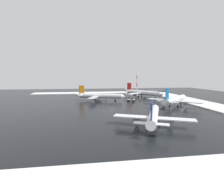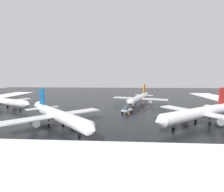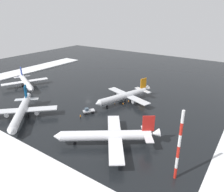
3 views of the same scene
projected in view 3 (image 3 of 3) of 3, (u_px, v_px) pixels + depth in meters
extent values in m
plane|color=black|center=(88.00, 97.00, 106.03)|extent=(240.00, 240.00, 0.00)
cube|color=white|center=(9.00, 75.00, 141.36)|extent=(14.00, 116.00, 0.47)
cylinder|color=silver|center=(124.00, 96.00, 98.79)|extent=(11.22, 25.66, 2.96)
cone|color=silver|center=(97.00, 104.00, 91.00)|extent=(3.33, 2.88, 2.81)
cone|color=silver|center=(146.00, 89.00, 106.50)|extent=(3.38, 3.75, 2.88)
cube|color=silver|center=(139.00, 100.00, 95.01)|extent=(11.94, 7.27, 0.31)
cylinder|color=gray|center=(135.00, 101.00, 96.39)|extent=(2.60, 3.36, 1.74)
cube|color=silver|center=(118.00, 91.00, 105.67)|extent=(11.94, 7.27, 0.31)
cylinder|color=gray|center=(120.00, 94.00, 104.45)|extent=(2.60, 3.36, 1.74)
cube|color=orange|center=(143.00, 83.00, 104.15)|extent=(1.42, 3.40, 4.87)
cube|color=silver|center=(147.00, 92.00, 103.36)|extent=(4.68, 3.49, 0.21)
cube|color=silver|center=(139.00, 89.00, 107.26)|extent=(4.68, 3.49, 0.21)
cylinder|color=black|center=(107.00, 104.00, 94.22)|extent=(0.21, 0.21, 0.61)
cylinder|color=black|center=(107.00, 106.00, 94.69)|extent=(0.60, 1.00, 0.96)
cylinder|color=black|center=(131.00, 99.00, 99.29)|extent=(0.21, 0.21, 0.61)
cylinder|color=black|center=(130.00, 101.00, 99.76)|extent=(0.60, 1.00, 0.96)
cylinder|color=black|center=(125.00, 96.00, 102.15)|extent=(0.21, 0.21, 0.61)
cylinder|color=black|center=(125.00, 99.00, 102.62)|extent=(0.60, 1.00, 0.96)
cylinder|color=silver|center=(21.00, 112.00, 82.96)|extent=(21.18, 21.46, 3.07)
cone|color=silver|center=(11.00, 132.00, 69.57)|extent=(3.60, 3.59, 2.92)
cone|color=silver|center=(28.00, 97.00, 96.32)|extent=(4.12, 4.13, 2.99)
cube|color=silver|center=(42.00, 109.00, 86.72)|extent=(11.15, 11.06, 0.32)
cylinder|color=gray|center=(37.00, 112.00, 86.35)|extent=(3.44, 3.45, 1.81)
cube|color=silver|center=(2.00, 111.00, 84.36)|extent=(11.15, 11.06, 0.32)
cylinder|color=gray|center=(7.00, 114.00, 84.57)|extent=(3.44, 3.45, 1.81)
cube|color=#0C5999|center=(26.00, 91.00, 93.11)|extent=(2.76, 2.80, 5.06)
cube|color=silver|center=(33.00, 99.00, 94.67)|extent=(4.74, 4.71, 0.22)
cube|color=silver|center=(20.00, 100.00, 93.81)|extent=(4.74, 4.71, 0.22)
cylinder|color=black|center=(16.00, 128.00, 74.78)|extent=(0.22, 0.22, 0.63)
cylinder|color=black|center=(16.00, 131.00, 75.26)|extent=(0.92, 0.93, 0.99)
cylinder|color=black|center=(28.00, 112.00, 86.26)|extent=(0.22, 0.22, 0.63)
cylinder|color=black|center=(28.00, 115.00, 86.74)|extent=(0.92, 0.93, 0.99)
cylinder|color=black|center=(17.00, 113.00, 85.63)|extent=(0.22, 0.22, 0.63)
cylinder|color=black|center=(18.00, 116.00, 86.11)|extent=(0.92, 0.93, 0.99)
cylinder|color=white|center=(106.00, 136.00, 67.56)|extent=(24.39, 19.08, 3.17)
cone|color=white|center=(57.00, 136.00, 67.16)|extent=(3.58, 3.75, 3.01)
cone|color=white|center=(155.00, 133.00, 67.76)|extent=(4.27, 4.14, 3.08)
cube|color=white|center=(116.00, 151.00, 60.64)|extent=(10.47, 12.18, 0.34)
cylinder|color=gray|center=(114.00, 150.00, 62.70)|extent=(3.65, 3.37, 1.86)
cube|color=white|center=(114.00, 124.00, 74.83)|extent=(10.47, 12.18, 0.34)
cylinder|color=gray|center=(113.00, 129.00, 73.43)|extent=(3.65, 3.37, 1.86)
cube|color=red|center=(148.00, 124.00, 66.43)|extent=(3.20, 2.47, 5.21)
cube|color=white|center=(149.00, 139.00, 65.16)|extent=(4.60, 5.03, 0.22)
cube|color=white|center=(146.00, 129.00, 70.36)|extent=(4.60, 5.03, 0.22)
cylinder|color=black|center=(74.00, 140.00, 67.81)|extent=(0.22, 0.22, 0.65)
cylinder|color=black|center=(75.00, 144.00, 68.31)|extent=(1.02, 0.87, 1.02)
cylinder|color=black|center=(115.00, 143.00, 66.24)|extent=(0.22, 0.22, 0.65)
cylinder|color=black|center=(115.00, 147.00, 66.74)|extent=(1.02, 0.87, 1.02)
cylinder|color=black|center=(115.00, 136.00, 70.05)|extent=(0.22, 0.22, 0.65)
cylinder|color=black|center=(115.00, 139.00, 70.55)|extent=(1.02, 0.87, 1.02)
cylinder|color=white|center=(26.00, 82.00, 118.07)|extent=(23.75, 12.82, 2.81)
cone|color=white|center=(31.00, 90.00, 107.38)|extent=(2.91, 3.25, 2.67)
cone|color=white|center=(21.00, 75.00, 128.71)|extent=(3.68, 3.40, 2.74)
cube|color=white|center=(38.00, 80.00, 123.38)|extent=(7.76, 11.29, 0.30)
cylinder|color=gray|center=(35.00, 82.00, 122.57)|extent=(3.24, 2.67, 1.65)
cube|color=white|center=(12.00, 84.00, 116.90)|extent=(7.76, 11.29, 0.30)
cylinder|color=gray|center=(16.00, 85.00, 117.67)|extent=(3.24, 2.67, 1.65)
cube|color=navy|center=(21.00, 71.00, 126.00)|extent=(3.14, 1.64, 4.63)
cube|color=white|center=(27.00, 76.00, 128.24)|extent=(3.60, 4.50, 0.20)
cube|color=white|center=(18.00, 77.00, 125.87)|extent=(3.60, 4.50, 0.20)
cylinder|color=black|center=(30.00, 89.00, 111.60)|extent=(0.20, 0.20, 0.58)
cylinder|color=black|center=(30.00, 91.00, 112.04)|extent=(0.95, 0.64, 0.91)
cylinder|color=black|center=(29.00, 83.00, 121.38)|extent=(0.20, 0.20, 0.58)
cylinder|color=black|center=(29.00, 85.00, 121.82)|extent=(0.95, 0.64, 0.91)
cylinder|color=black|center=(22.00, 84.00, 119.64)|extent=(0.20, 0.20, 0.58)
cylinder|color=black|center=(22.00, 86.00, 120.08)|extent=(0.95, 0.64, 0.91)
cube|color=silver|center=(89.00, 111.00, 88.92)|extent=(4.32, 5.06, 0.50)
cube|color=#3F5160|center=(87.00, 109.00, 88.29)|extent=(2.02, 1.99, 1.10)
cylinder|color=black|center=(86.00, 114.00, 87.75)|extent=(0.75, 0.93, 0.90)
cylinder|color=black|center=(85.00, 112.00, 89.44)|extent=(0.75, 0.93, 0.90)
cylinder|color=black|center=(94.00, 113.00, 88.91)|extent=(0.75, 0.93, 0.90)
cylinder|color=black|center=(92.00, 111.00, 90.61)|extent=(0.75, 0.93, 0.90)
cylinder|color=black|center=(123.00, 105.00, 95.88)|extent=(0.16, 0.16, 0.85)
cylinder|color=black|center=(123.00, 105.00, 96.06)|extent=(0.16, 0.16, 0.85)
cylinder|color=orange|center=(123.00, 104.00, 95.70)|extent=(0.36, 0.36, 0.62)
sphere|color=tan|center=(123.00, 103.00, 95.54)|extent=(0.24, 0.24, 0.24)
cylinder|color=black|center=(80.00, 118.00, 84.81)|extent=(0.16, 0.16, 0.85)
cylinder|color=black|center=(81.00, 118.00, 84.94)|extent=(0.16, 0.16, 0.85)
cylinder|color=orange|center=(80.00, 116.00, 84.61)|extent=(0.36, 0.36, 0.62)
sphere|color=tan|center=(80.00, 115.00, 84.45)|extent=(0.24, 0.24, 0.24)
cylinder|color=black|center=(128.00, 103.00, 98.65)|extent=(0.16, 0.16, 0.85)
cylinder|color=black|center=(129.00, 103.00, 98.52)|extent=(0.16, 0.16, 0.85)
cylinder|color=orange|center=(129.00, 101.00, 98.31)|extent=(0.36, 0.36, 0.62)
sphere|color=tan|center=(129.00, 100.00, 98.16)|extent=(0.24, 0.24, 0.24)
cylinder|color=red|center=(175.00, 173.00, 54.55)|extent=(0.70, 0.70, 3.14)
cylinder|color=white|center=(177.00, 163.00, 53.39)|extent=(0.70, 0.70, 3.14)
cylinder|color=red|center=(178.00, 152.00, 52.24)|extent=(0.70, 0.70, 3.14)
cylinder|color=white|center=(180.00, 141.00, 51.08)|extent=(0.70, 0.70, 3.14)
cylinder|color=red|center=(181.00, 129.00, 49.92)|extent=(0.70, 0.70, 3.14)
cylinder|color=white|center=(183.00, 117.00, 48.76)|extent=(0.70, 0.70, 3.14)
cone|color=orange|center=(137.00, 102.00, 99.79)|extent=(0.36, 0.36, 0.55)
cone|color=orange|center=(115.00, 103.00, 98.12)|extent=(0.36, 0.36, 0.55)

